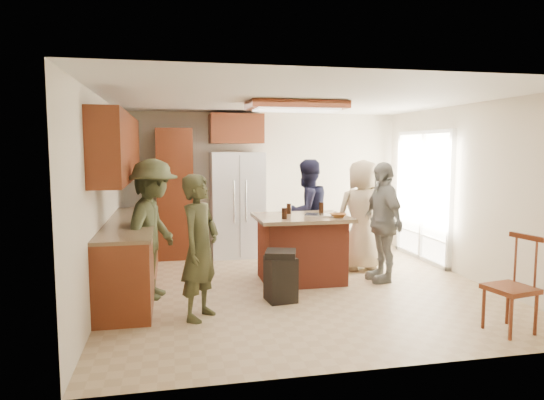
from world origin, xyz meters
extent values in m
plane|color=tan|center=(0.00, 0.00, 0.00)|extent=(5.00, 5.00, 0.00)
plane|color=white|center=(0.00, 0.00, 2.50)|extent=(5.00, 5.00, 0.00)
plane|color=beige|center=(0.00, 2.50, 1.25)|extent=(5.00, 0.00, 5.00)
plane|color=beige|center=(0.00, -2.50, 1.25)|extent=(5.00, 0.00, 5.00)
plane|color=beige|center=(-2.50, 0.00, 1.25)|extent=(0.00, 5.00, 5.00)
plane|color=beige|center=(2.50, 0.00, 1.25)|extent=(0.00, 5.00, 5.00)
cube|color=white|center=(2.48, 1.20, 1.05)|extent=(0.02, 1.60, 2.10)
cube|color=white|center=(2.46, 1.20, 1.05)|extent=(0.08, 1.72, 2.10)
cube|color=maroon|center=(0.00, 0.20, 2.44)|extent=(1.30, 0.70, 0.10)
cube|color=white|center=(0.00, 0.20, 2.38)|extent=(1.10, 0.50, 0.02)
cube|color=olive|center=(4.00, 1.20, -0.05)|extent=(3.00, 3.00, 0.10)
cube|color=#593319|center=(4.70, 1.80, 1.00)|extent=(1.40, 1.60, 2.00)
imported|color=#393A22|center=(-1.37, -0.93, 0.80)|extent=(0.67, 0.72, 1.59)
imported|color=#181A31|center=(0.46, 1.25, 0.85)|extent=(0.96, 0.81, 1.69)
imported|color=tan|center=(1.19, 0.73, 0.85)|extent=(0.85, 0.57, 1.70)
imported|color=gray|center=(1.23, 0.09, 0.84)|extent=(0.54, 1.00, 1.68)
imported|color=#373D23|center=(-1.89, -0.04, 0.87)|extent=(0.85, 1.23, 1.74)
cube|color=maroon|center=(-2.20, 0.40, 0.44)|extent=(0.60, 3.00, 0.88)
cube|color=#846B4C|center=(-2.20, 0.40, 0.90)|extent=(0.64, 3.00, 0.04)
cube|color=maroon|center=(-2.33, 0.40, 1.88)|extent=(0.35, 3.00, 0.85)
cube|color=maroon|center=(-1.60, 2.20, 1.10)|extent=(0.60, 0.60, 2.20)
cube|color=maroon|center=(-0.55, 2.20, 2.20)|extent=(0.90, 0.60, 0.50)
cube|color=white|center=(-0.55, 2.12, 0.90)|extent=(0.90, 0.72, 1.80)
cube|color=gray|center=(-0.55, 1.75, 0.90)|extent=(0.01, 0.01, 1.71)
cylinder|color=silver|center=(-0.65, 1.73, 0.99)|extent=(0.02, 0.02, 0.70)
cylinder|color=silver|center=(-0.45, 1.73, 0.99)|extent=(0.02, 0.02, 0.70)
cube|color=brown|center=(0.11, 0.30, 0.44)|extent=(1.10, 0.85, 0.88)
cube|color=#866B4D|center=(0.11, 0.30, 0.91)|extent=(1.28, 1.03, 0.05)
cube|color=silver|center=(0.36, 0.25, 0.94)|extent=(0.50, 0.44, 0.02)
imported|color=brown|center=(0.56, 0.05, 0.96)|extent=(0.23, 0.23, 0.05)
cylinder|color=black|center=(-0.19, 0.05, 1.01)|extent=(0.07, 0.07, 0.15)
cylinder|color=black|center=(-0.01, 0.54, 1.01)|extent=(0.07, 0.07, 0.15)
cylinder|color=black|center=(0.49, 0.57, 1.01)|extent=(0.07, 0.07, 0.15)
cube|color=black|center=(-0.37, -0.53, 0.28)|extent=(0.38, 0.38, 0.55)
cube|color=black|center=(-0.37, -0.53, 0.59)|extent=(0.45, 0.45, 0.08)
cube|color=maroon|center=(1.69, -1.98, 0.45)|extent=(0.49, 0.49, 0.05)
cylinder|color=maroon|center=(1.56, -2.18, 0.22)|extent=(0.04, 0.04, 0.44)
cylinder|color=maroon|center=(1.89, -2.12, 0.22)|extent=(0.04, 0.04, 0.44)
cylinder|color=maroon|center=(1.49, -1.85, 0.22)|extent=(0.04, 0.04, 0.44)
cylinder|color=maroon|center=(1.83, -1.78, 0.22)|extent=(0.04, 0.04, 0.44)
cube|color=maroon|center=(1.88, -1.94, 0.97)|extent=(0.11, 0.40, 0.05)
cylinder|color=maroon|center=(1.90, -2.06, 0.72)|extent=(0.03, 0.03, 0.50)
cylinder|color=maroon|center=(1.86, -1.83, 0.72)|extent=(0.03, 0.03, 0.50)
camera|label=1|loc=(-1.66, -6.18, 1.88)|focal=32.00mm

